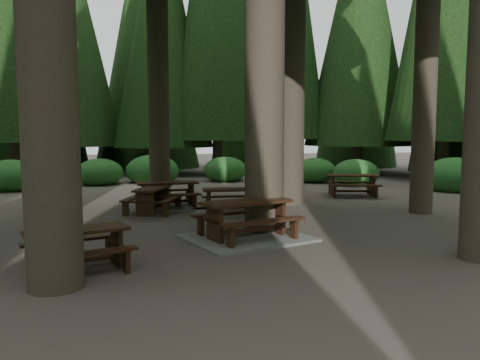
{
  "coord_description": "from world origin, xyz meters",
  "views": [
    {
      "loc": [
        -1.23,
        -9.62,
        2.14
      ],
      "look_at": [
        0.35,
        0.66,
        1.1
      ],
      "focal_mm": 35.0,
      "sensor_mm": 36.0,
      "label": 1
    }
  ],
  "objects": [
    {
      "name": "picnic_table_d",
      "position": [
        4.99,
        5.52,
        0.49
      ],
      "size": [
        1.93,
        1.67,
        0.73
      ],
      "rotation": [
        0.0,
        0.0,
        -0.2
      ],
      "color": "black",
      "rests_on": "ground"
    },
    {
      "name": "picnic_table_a",
      "position": [
        0.31,
        -0.43,
        0.27
      ],
      "size": [
        2.9,
        2.67,
        0.79
      ],
      "rotation": [
        0.0,
        0.0,
        0.39
      ],
      "color": "gray",
      "rests_on": "ground"
    },
    {
      "name": "picnic_table_c",
      "position": [
        0.43,
        2.71,
        0.21
      ],
      "size": [
        1.98,
        1.64,
        0.67
      ],
      "rotation": [
        0.0,
        0.0,
        -0.01
      ],
      "color": "gray",
      "rests_on": "ground"
    },
    {
      "name": "picnic_table_b",
      "position": [
        -1.67,
        3.15,
        0.45
      ],
      "size": [
        1.67,
        1.88,
        0.69
      ],
      "rotation": [
        0.0,
        0.0,
        1.28
      ],
      "color": "black",
      "rests_on": "ground"
    },
    {
      "name": "picnic_table_e",
      "position": [
        -2.65,
        -2.19,
        0.44
      ],
      "size": [
        1.9,
        1.73,
        0.67
      ],
      "rotation": [
        0.0,
        0.0,
        0.39
      ],
      "color": "black",
      "rests_on": "ground"
    },
    {
      "name": "shrub_ring",
      "position": [
        0.7,
        0.75,
        0.4
      ],
      "size": [
        23.86,
        24.64,
        1.49
      ],
      "color": "#216223",
      "rests_on": "ground"
    },
    {
      "name": "ground",
      "position": [
        0.0,
        0.0,
        0.0
      ],
      "size": [
        80.0,
        80.0,
        0.0
      ],
      "primitive_type": "plane",
      "color": "#564E46",
      "rests_on": "ground"
    },
    {
      "name": "picnic_table_f",
      "position": [
        -1.27,
        3.97,
        0.25
      ],
      "size": [
        2.44,
        2.12,
        0.75
      ],
      "rotation": [
        0.0,
        0.0,
        0.15
      ],
      "color": "gray",
      "rests_on": "ground"
    }
  ]
}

